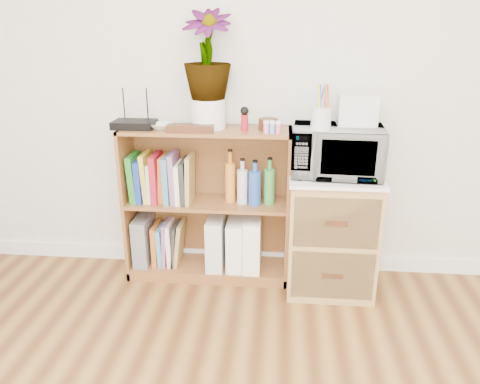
# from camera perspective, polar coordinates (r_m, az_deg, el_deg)

# --- Properties ---
(skirting_board) EXTENTS (4.00, 0.02, 0.10)m
(skirting_board) POSITION_cam_1_polar(r_m,az_deg,el_deg) (3.15, 2.97, -8.06)
(skirting_board) COLOR white
(skirting_board) RESTS_ON ground
(bookshelf) EXTENTS (1.00, 0.30, 0.95)m
(bookshelf) POSITION_cam_1_polar(r_m,az_deg,el_deg) (2.88, -3.97, -1.57)
(bookshelf) COLOR brown
(bookshelf) RESTS_ON ground
(wicker_unit) EXTENTS (0.50, 0.45, 0.70)m
(wicker_unit) POSITION_cam_1_polar(r_m,az_deg,el_deg) (2.84, 11.00, -4.95)
(wicker_unit) COLOR #9E7542
(wicker_unit) RESTS_ON ground
(microwave) EXTENTS (0.51, 0.36, 0.27)m
(microwave) POSITION_cam_1_polar(r_m,az_deg,el_deg) (2.66, 11.73, 4.90)
(microwave) COLOR silver
(microwave) RESTS_ON wicker_unit
(pen_cup) EXTENTS (0.11, 0.11, 0.12)m
(pen_cup) POSITION_cam_1_polar(r_m,az_deg,el_deg) (2.55, 9.84, 8.84)
(pen_cup) COLOR silver
(pen_cup) RESTS_ON microwave
(small_appliance) EXTENTS (0.21, 0.18, 0.17)m
(small_appliance) POSITION_cam_1_polar(r_m,az_deg,el_deg) (2.71, 14.05, 9.74)
(small_appliance) COLOR silver
(small_appliance) RESTS_ON microwave
(router) EXTENTS (0.24, 0.16, 0.04)m
(router) POSITION_cam_1_polar(r_m,az_deg,el_deg) (2.82, -12.76, 8.05)
(router) COLOR black
(router) RESTS_ON bookshelf
(white_bowl) EXTENTS (0.13, 0.13, 0.03)m
(white_bowl) POSITION_cam_1_polar(r_m,az_deg,el_deg) (2.76, -9.54, 7.91)
(white_bowl) COLOR silver
(white_bowl) RESTS_ON bookshelf
(plant_pot) EXTENTS (0.20, 0.20, 0.17)m
(plant_pot) POSITION_cam_1_polar(r_m,az_deg,el_deg) (2.74, -3.89, 9.51)
(plant_pot) COLOR white
(plant_pot) RESTS_ON bookshelf
(potted_plant) EXTENTS (0.27, 0.27, 0.49)m
(potted_plant) POSITION_cam_1_polar(r_m,az_deg,el_deg) (2.70, -4.06, 16.38)
(potted_plant) COLOR #28652A
(potted_plant) RESTS_ON plant_pot
(trinket_box) EXTENTS (0.26, 0.07, 0.04)m
(trinket_box) POSITION_cam_1_polar(r_m,az_deg,el_deg) (2.66, -6.10, 7.70)
(trinket_box) COLOR #3B2210
(trinket_box) RESTS_ON bookshelf
(kokeshi_doll) EXTENTS (0.04, 0.04, 0.09)m
(kokeshi_doll) POSITION_cam_1_polar(r_m,az_deg,el_deg) (2.67, 0.55, 8.42)
(kokeshi_doll) COLOR #A31423
(kokeshi_doll) RESTS_ON bookshelf
(wooden_bowl) EXTENTS (0.11, 0.11, 0.06)m
(wooden_bowl) POSITION_cam_1_polar(r_m,az_deg,el_deg) (2.71, 3.41, 8.26)
(wooden_bowl) COLOR #3C2110
(wooden_bowl) RESTS_ON bookshelf
(paint_jars) EXTENTS (0.12, 0.04, 0.06)m
(paint_jars) POSITION_cam_1_polar(r_m,az_deg,el_deg) (2.61, 3.95, 7.78)
(paint_jars) COLOR #CD718A
(paint_jars) RESTS_ON bookshelf
(file_box) EXTENTS (0.09, 0.24, 0.31)m
(file_box) POSITION_cam_1_polar(r_m,az_deg,el_deg) (3.07, -11.64, -5.66)
(file_box) COLOR slate
(file_box) RESTS_ON bookshelf
(magazine_holder_left) EXTENTS (0.10, 0.26, 0.33)m
(magazine_holder_left) POSITION_cam_1_polar(r_m,az_deg,el_deg) (2.96, -2.92, -6.03)
(magazine_holder_left) COLOR silver
(magazine_holder_left) RESTS_ON bookshelf
(magazine_holder_mid) EXTENTS (0.10, 0.25, 0.31)m
(magazine_holder_mid) POSITION_cam_1_polar(r_m,az_deg,el_deg) (2.95, -0.53, -6.26)
(magazine_holder_mid) COLOR white
(magazine_holder_mid) RESTS_ON bookshelf
(magazine_holder_right) EXTENTS (0.10, 0.27, 0.33)m
(magazine_holder_right) POSITION_cam_1_polar(r_m,az_deg,el_deg) (2.94, 1.53, -6.17)
(magazine_holder_right) COLOR white
(magazine_holder_right) RESTS_ON bookshelf
(cookbooks) EXTENTS (0.38, 0.20, 0.30)m
(cookbooks) POSITION_cam_1_polar(r_m,az_deg,el_deg) (2.88, -9.46, 1.68)
(cookbooks) COLOR #217E23
(cookbooks) RESTS_ON bookshelf
(liquor_bottles) EXTENTS (0.30, 0.07, 0.31)m
(liquor_bottles) POSITION_cam_1_polar(r_m,az_deg,el_deg) (2.80, 1.16, 1.40)
(liquor_bottles) COLOR orange
(liquor_bottles) RESTS_ON bookshelf
(lower_books) EXTENTS (0.20, 0.19, 0.28)m
(lower_books) POSITION_cam_1_polar(r_m,az_deg,el_deg) (3.04, -8.73, -6.15)
(lower_books) COLOR #BB5821
(lower_books) RESTS_ON bookshelf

